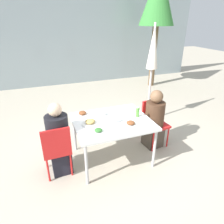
# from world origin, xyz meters

# --- Properties ---
(ground_plane) EXTENTS (24.00, 24.00, 0.00)m
(ground_plane) POSITION_xyz_m (0.00, 0.00, 0.00)
(ground_plane) COLOR #B2A893
(building_facade) EXTENTS (10.00, 0.20, 3.00)m
(building_facade) POSITION_xyz_m (0.00, 4.75, 1.50)
(building_facade) COLOR #89999E
(building_facade) RESTS_ON ground
(dining_table) EXTENTS (1.22, 1.03, 0.74)m
(dining_table) POSITION_xyz_m (0.00, 0.00, 0.68)
(dining_table) COLOR white
(dining_table) RESTS_ON ground
(chair_left) EXTENTS (0.41, 0.41, 0.87)m
(chair_left) POSITION_xyz_m (-0.91, -0.11, 0.51)
(chair_left) COLOR red
(chair_left) RESTS_ON ground
(person_left) EXTENTS (0.33, 0.33, 1.17)m
(person_left) POSITION_xyz_m (-0.86, -0.03, 0.55)
(person_left) COLOR black
(person_left) RESTS_ON ground
(chair_right) EXTENTS (0.44, 0.44, 0.87)m
(chair_right) POSITION_xyz_m (0.90, 0.19, 0.51)
(chair_right) COLOR red
(chair_right) RESTS_ON ground
(person_right) EXTENTS (0.34, 0.34, 1.12)m
(person_right) POSITION_xyz_m (0.86, 0.10, 0.53)
(person_right) COLOR #473D33
(person_right) RESTS_ON ground
(closed_umbrella) EXTENTS (0.36, 0.36, 2.16)m
(closed_umbrella) POSITION_xyz_m (1.28, 1.04, 1.49)
(closed_umbrella) COLOR #333333
(closed_umbrella) RESTS_ON ground
(plate_0) EXTENTS (0.24, 0.24, 0.07)m
(plate_0) POSITION_xyz_m (0.22, -0.24, 0.76)
(plate_0) COLOR white
(plate_0) RESTS_ON dining_table
(plate_1) EXTENTS (0.24, 0.24, 0.07)m
(plate_1) POSITION_xyz_m (-0.40, 0.36, 0.76)
(plate_1) COLOR white
(plate_1) RESTS_ON dining_table
(plate_2) EXTENTS (0.28, 0.28, 0.07)m
(plate_2) POSITION_xyz_m (-0.36, 0.01, 0.77)
(plate_2) COLOR white
(plate_2) RESTS_ON dining_table
(plate_3) EXTENTS (0.21, 0.21, 0.06)m
(plate_3) POSITION_xyz_m (-0.31, -0.28, 0.76)
(plate_3) COLOR white
(plate_3) RESTS_ON dining_table
(bottle) EXTENTS (0.06, 0.06, 0.18)m
(bottle) POSITION_xyz_m (0.45, -0.01, 0.82)
(bottle) COLOR #51A338
(bottle) RESTS_ON dining_table
(drinking_cup) EXTENTS (0.07, 0.07, 0.10)m
(drinking_cup) POSITION_xyz_m (0.02, -0.09, 0.79)
(drinking_cup) COLOR white
(drinking_cup) RESTS_ON dining_table
(salad_bowl) EXTENTS (0.17, 0.17, 0.05)m
(salad_bowl) POSITION_xyz_m (-0.11, 0.24, 0.76)
(salad_bowl) COLOR white
(salad_bowl) RESTS_ON dining_table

